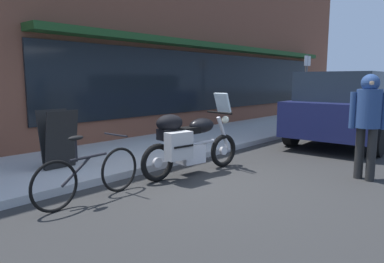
# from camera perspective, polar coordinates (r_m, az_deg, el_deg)

# --- Properties ---
(ground_plane) EXTENTS (80.00, 80.00, 0.00)m
(ground_plane) POSITION_cam_1_polar(r_m,az_deg,el_deg) (5.80, 3.25, -7.96)
(ground_plane) COLOR #2A2A2A
(storefront_building) EXTENTS (18.53, 0.90, 7.33)m
(storefront_building) POSITION_cam_1_polar(r_m,az_deg,el_deg) (12.35, 4.00, 17.44)
(storefront_building) COLOR brown
(storefront_building) RESTS_ON ground_plane
(sidewalk_curb) EXTENTS (30.00, 2.70, 0.12)m
(sidewalk_curb) POSITION_cam_1_polar(r_m,az_deg,el_deg) (14.72, 17.52, 1.87)
(sidewalk_curb) COLOR #B1B1B1
(sidewalk_curb) RESTS_ON ground_plane
(touring_motorcycle) EXTENTS (2.11, 0.66, 1.39)m
(touring_motorcycle) POSITION_cam_1_polar(r_m,az_deg,el_deg) (6.01, -0.60, -1.51)
(touring_motorcycle) COLOR black
(touring_motorcycle) RESTS_ON ground_plane
(parked_bicycle) EXTENTS (1.69, 0.48, 0.92)m
(parked_bicycle) POSITION_cam_1_polar(r_m,az_deg,el_deg) (4.99, -16.17, -6.70)
(parked_bicycle) COLOR black
(parked_bicycle) RESTS_ON ground_plane
(parked_minivan) EXTENTS (4.97, 2.28, 1.80)m
(parked_minivan) POSITION_cam_1_polar(r_m,az_deg,el_deg) (10.12, 24.35, 3.78)
(parked_minivan) COLOR #191E4C
(parked_minivan) RESTS_ON ground_plane
(pedestrian_walking) EXTENTS (0.50, 0.52, 1.71)m
(pedestrian_walking) POSITION_cam_1_polar(r_m,az_deg,el_deg) (6.35, 26.42, 2.50)
(pedestrian_walking) COLOR black
(pedestrian_walking) RESTS_ON ground_plane
(sandwich_board_sign) EXTENTS (0.55, 0.42, 1.00)m
(sandwich_board_sign) POSITION_cam_1_polar(r_m,az_deg,el_deg) (6.45, -20.65, -1.15)
(sandwich_board_sign) COLOR black
(sandwich_board_sign) RESTS_ON sidewalk_curb
(parking_sign_pole) EXTENTS (0.44, 0.07, 2.31)m
(parking_sign_pole) POSITION_cam_1_polar(r_m,az_deg,el_deg) (12.39, 17.83, 7.35)
(parking_sign_pole) COLOR #59595B
(parking_sign_pole) RESTS_ON sidewalk_curb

